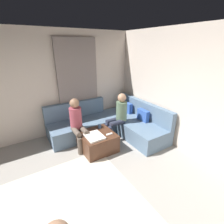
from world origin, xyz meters
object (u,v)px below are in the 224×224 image
person_on_couch_back (118,114)px  person_on_couch_side (77,122)px  coffee_mug (100,126)px  ottoman (97,142)px  game_remote (109,134)px  sectional_couch (111,124)px

person_on_couch_back → person_on_couch_side: bearing=83.1°
coffee_mug → person_on_couch_back: (-0.01, 0.56, 0.19)m
person_on_couch_side → ottoman: bearing=132.3°
person_on_couch_side → coffee_mug: bearing=165.1°
coffee_mug → game_remote: size_ratio=0.63×
ottoman → person_on_couch_side: 0.65m
ottoman → game_remote: bearing=50.7°
sectional_couch → person_on_couch_back: size_ratio=2.12×
person_on_couch_side → sectional_couch: bearing=-171.6°
person_on_couch_back → ottoman: bearing=107.0°
sectional_couch → ottoman: bearing=-53.7°
person_on_couch_back → person_on_couch_side: size_ratio=1.00×
sectional_couch → person_on_couch_back: person_on_couch_back is taller
sectional_couch → game_remote: size_ratio=17.00×
sectional_couch → coffee_mug: 0.60m
person_on_couch_back → game_remote: bearing=128.1°
sectional_couch → person_on_couch_side: person_on_couch_side is taller
person_on_couch_back → person_on_couch_side: same height
sectional_couch → game_remote: (0.68, -0.46, 0.15)m
ottoman → person_on_couch_back: size_ratio=0.63×
ottoman → game_remote: (0.18, 0.22, 0.22)m
game_remote → person_on_couch_side: size_ratio=0.12×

